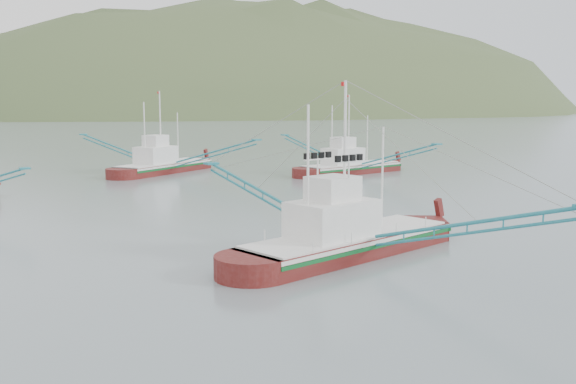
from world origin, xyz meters
TOP-DOWN VIEW (x-y plane):
  - ground at (0.00, 0.00)m, footprint 1200.00×1200.00m
  - main_boat at (0.91, 0.67)m, footprint 15.53×26.86m
  - bg_boat_right at (27.33, 36.32)m, footprint 15.08×26.36m
  - bg_boat_far at (7.26, 49.52)m, footprint 18.92×25.44m
  - headland_right at (240.00, 430.00)m, footprint 684.00×432.00m

SIDE VIEW (x-z plane):
  - ground at x=0.00m, z-range 0.00..0.00m
  - headland_right at x=240.00m, z-range -153.00..153.00m
  - bg_boat_right at x=27.33m, z-range -3.63..7.12m
  - main_boat at x=0.91m, z-range -3.52..7.50m
  - bg_boat_far at x=7.26m, z-range -3.26..7.99m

